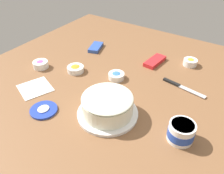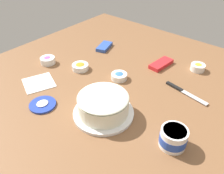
# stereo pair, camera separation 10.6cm
# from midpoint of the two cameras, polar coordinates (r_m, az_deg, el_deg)

# --- Properties ---
(ground_plane) EXTENTS (1.54, 1.54, 0.00)m
(ground_plane) POSITION_cam_midpoint_polar(r_m,az_deg,el_deg) (1.22, -2.01, 0.97)
(ground_plane) COLOR brown
(frosted_cake) EXTENTS (0.27, 0.27, 0.11)m
(frosted_cake) POSITION_cam_midpoint_polar(r_m,az_deg,el_deg) (1.00, -4.17, -4.76)
(frosted_cake) COLOR white
(frosted_cake) RESTS_ON ground_plane
(frosting_tub) EXTENTS (0.10, 0.10, 0.08)m
(frosting_tub) POSITION_cam_midpoint_polar(r_m,az_deg,el_deg) (0.93, 13.59, -10.81)
(frosting_tub) COLOR white
(frosting_tub) RESTS_ON ground_plane
(frosting_tub_lid) EXTENTS (0.12, 0.12, 0.02)m
(frosting_tub_lid) POSITION_cam_midpoint_polar(r_m,az_deg,el_deg) (1.10, -19.21, -5.46)
(frosting_tub_lid) COLOR #233DAD
(frosting_tub_lid) RESTS_ON ground_plane
(spreading_knife) EXTENTS (0.06, 0.24, 0.01)m
(spreading_knife) POSITION_cam_midpoint_polar(r_m,az_deg,el_deg) (1.22, 14.03, 0.16)
(spreading_knife) COLOR silver
(spreading_knife) RESTS_ON ground_plane
(sprinkle_bowl_orange) EXTENTS (0.09, 0.09, 0.03)m
(sprinkle_bowl_orange) POSITION_cam_midpoint_polar(r_m,az_deg,el_deg) (1.33, -11.29, 4.40)
(sprinkle_bowl_orange) COLOR white
(sprinkle_bowl_orange) RESTS_ON ground_plane
(sprinkle_bowl_blue) EXTENTS (0.09, 0.09, 0.03)m
(sprinkle_bowl_blue) POSITION_cam_midpoint_polar(r_m,az_deg,el_deg) (1.24, -1.35, 2.75)
(sprinkle_bowl_blue) COLOR white
(sprinkle_bowl_blue) RESTS_ON ground_plane
(sprinkle_bowl_rainbow) EXTENTS (0.09, 0.09, 0.04)m
(sprinkle_bowl_rainbow) POSITION_cam_midpoint_polar(r_m,az_deg,el_deg) (1.41, -19.34, 5.29)
(sprinkle_bowl_rainbow) COLOR white
(sprinkle_bowl_rainbow) RESTS_ON ground_plane
(sprinkle_bowl_yellow) EXTENTS (0.08, 0.08, 0.04)m
(sprinkle_bowl_yellow) POSITION_cam_midpoint_polar(r_m,az_deg,el_deg) (1.42, 16.77, 5.88)
(sprinkle_bowl_yellow) COLOR white
(sprinkle_bowl_yellow) RESTS_ON ground_plane
(candy_box_lower) EXTENTS (0.15, 0.10, 0.02)m
(candy_box_lower) POSITION_cam_midpoint_polar(r_m,az_deg,el_deg) (1.55, -6.01, 9.69)
(candy_box_lower) COLOR #2D51B2
(candy_box_lower) RESTS_ON ground_plane
(candy_box_upper) EXTENTS (0.16, 0.08, 0.02)m
(candy_box_upper) POSITION_cam_midpoint_polar(r_m,az_deg,el_deg) (1.40, 8.41, 6.27)
(candy_box_upper) COLOR red
(candy_box_upper) RESTS_ON ground_plane
(paper_napkin) EXTENTS (0.20, 0.20, 0.01)m
(paper_napkin) POSITION_cam_midpoint_polar(r_m,az_deg,el_deg) (1.26, -20.79, -0.27)
(paper_napkin) COLOR white
(paper_napkin) RESTS_ON ground_plane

